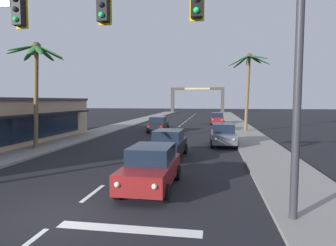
% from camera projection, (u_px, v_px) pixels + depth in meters
% --- Properties ---
extents(ground_plane, '(220.00, 220.00, 0.00)m').
position_uv_depth(ground_plane, '(65.00, 215.00, 8.63)').
color(ground_plane, black).
extents(sidewalk_right, '(3.20, 110.00, 0.14)m').
position_uv_depth(sidewalk_right, '(248.00, 136.00, 27.09)').
color(sidewalk_right, gray).
rests_on(sidewalk_right, ground).
extents(sidewalk_left, '(3.20, 110.00, 0.14)m').
position_uv_depth(sidewalk_left, '(94.00, 133.00, 29.53)').
color(sidewalk_left, gray).
rests_on(sidewalk_left, ground).
extents(lane_markings, '(4.28, 86.31, 0.01)m').
position_uv_depth(lane_markings, '(171.00, 136.00, 27.46)').
color(lane_markings, silver).
rests_on(lane_markings, ground).
extents(traffic_signal_mast, '(11.23, 0.41, 7.50)m').
position_uv_depth(traffic_signal_mast, '(164.00, 28.00, 8.21)').
color(traffic_signal_mast, '#2D2D33').
rests_on(traffic_signal_mast, ground).
extents(sedan_lead_at_stop_bar, '(1.99, 4.47, 1.68)m').
position_uv_depth(sedan_lead_at_stop_bar, '(151.00, 167.00, 11.23)').
color(sedan_lead_at_stop_bar, maroon).
rests_on(sedan_lead_at_stop_bar, ground).
extents(sedan_third_in_queue, '(2.06, 4.49, 1.68)m').
position_uv_depth(sedan_third_in_queue, '(168.00, 144.00, 17.19)').
color(sedan_third_in_queue, black).
rests_on(sedan_third_in_queue, ground).
extents(sedan_oncoming_far, '(2.04, 4.49, 1.68)m').
position_uv_depth(sedan_oncoming_far, '(158.00, 124.00, 31.19)').
color(sedan_oncoming_far, black).
rests_on(sedan_oncoming_far, ground).
extents(sedan_parked_nearest_kerb, '(1.97, 4.46, 1.68)m').
position_uv_depth(sedan_parked_nearest_kerb, '(217.00, 118.00, 41.25)').
color(sedan_parked_nearest_kerb, maroon).
rests_on(sedan_parked_nearest_kerb, ground).
extents(sedan_parked_mid_kerb, '(2.03, 4.48, 1.68)m').
position_uv_depth(sedan_parked_mid_kerb, '(223.00, 134.00, 21.91)').
color(sedan_parked_mid_kerb, '#4C515B').
rests_on(sedan_parked_mid_kerb, ground).
extents(palm_left_second, '(3.56, 3.63, 7.48)m').
position_uv_depth(palm_left_second, '(36.00, 67.00, 19.61)').
color(palm_left_second, brown).
rests_on(palm_left_second, ground).
extents(palm_right_third, '(4.43, 4.68, 8.55)m').
position_uv_depth(palm_right_third, '(249.00, 75.00, 30.68)').
color(palm_right_third, brown).
rests_on(palm_right_third, ground).
extents(town_gateway_arch, '(14.92, 0.90, 7.05)m').
position_uv_depth(town_gateway_arch, '(197.00, 96.00, 79.57)').
color(town_gateway_arch, '#423D38').
rests_on(town_gateway_arch, ground).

